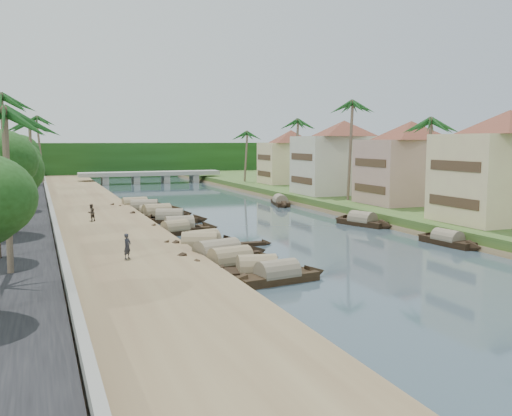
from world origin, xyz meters
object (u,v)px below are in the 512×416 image
object	(u,v)px
building_near	(507,165)
sampan_0	(277,276)
person_near	(127,246)
sampan_1	(257,271)
bridge	(151,175)

from	to	relation	value
building_near	sampan_0	bearing A→B (deg)	-160.94
building_near	person_near	world-z (taller)	building_near
sampan_1	person_near	bearing A→B (deg)	156.54
person_near	sampan_1	bearing A→B (deg)	-80.46
sampan_1	person_near	distance (m)	8.94
person_near	sampan_0	bearing A→B (deg)	-85.33
building_near	sampan_1	world-z (taller)	building_near
building_near	sampan_0	world-z (taller)	building_near
sampan_0	sampan_1	world-z (taller)	sampan_1
building_near	person_near	distance (m)	35.46
bridge	sampan_1	size ratio (longest dim) A/B	3.81
building_near	sampan_1	xyz separation A→B (m)	(-27.74, -7.77, -5.97)
sampan_0	sampan_1	size ratio (longest dim) A/B	1.02
bridge	building_near	bearing A→B (deg)	-75.61
sampan_0	sampan_1	xyz separation A→B (m)	(-0.72, 1.56, 0.01)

